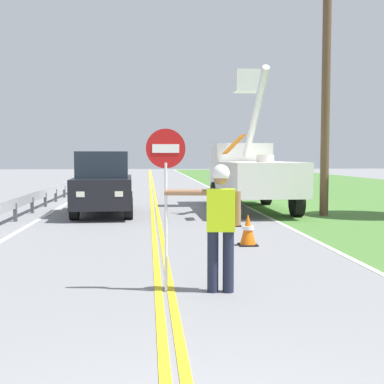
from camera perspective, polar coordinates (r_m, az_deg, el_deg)
centerline_yellow_left at (r=22.60m, az=-4.45°, el=-1.02°), size 0.11×110.00×0.01m
centerline_yellow_right at (r=22.60m, az=-4.00°, el=-1.02°), size 0.11×110.00×0.01m
edge_line_right at (r=22.92m, az=4.81°, el=-0.96°), size 0.12×110.00×0.01m
edge_line_left at (r=22.85m, az=-13.29°, el=-1.06°), size 0.12×110.00×0.01m
flagger_worker at (r=7.39m, az=3.08°, el=-3.02°), size 1.08×0.29×1.83m
stop_sign_paddle at (r=7.37m, az=-2.89°, el=2.12°), size 0.56×0.04×2.33m
utility_bucket_truck at (r=19.31m, az=6.35°, el=2.29°), size 2.67×6.83×5.19m
oncoming_suv_nearest at (r=17.59m, az=-9.67°, el=0.98°), size 2.04×4.66×2.10m
utility_pole_near at (r=17.67m, az=14.46°, el=10.64°), size 1.80×0.28×7.74m
traffic_cone_lead at (r=11.42m, az=6.15°, el=-4.18°), size 0.40×0.40×0.70m
traffic_cone_mid at (r=14.55m, az=4.56°, el=-2.43°), size 0.40×0.40×0.70m
traffic_cone_tail at (r=16.97m, az=3.69°, el=-1.53°), size 0.40×0.40×0.70m
guardrail_left_shoulder at (r=19.72m, az=-16.43°, el=-0.39°), size 0.10×32.00×0.71m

